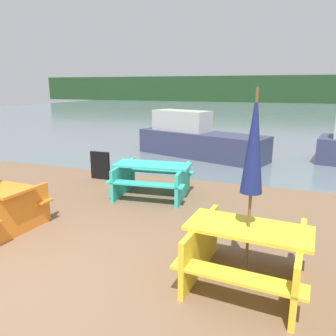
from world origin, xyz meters
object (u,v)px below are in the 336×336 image
at_px(picnic_table_yellow, 247,251).
at_px(picnic_table_teal, 152,177).
at_px(umbrella_navy, 254,144).
at_px(boat, 197,140).
at_px(signboard, 100,165).

height_order(picnic_table_yellow, picnic_table_teal, picnic_table_yellow).
bearing_deg(umbrella_navy, boat, 109.52).
xyz_separation_m(picnic_table_yellow, umbrella_navy, (0.00, -0.00, 1.36)).
xyz_separation_m(picnic_table_yellow, signboard, (-4.31, 3.62, -0.08)).
relative_size(umbrella_navy, signboard, 3.27).
distance_m(picnic_table_yellow, picnic_table_teal, 3.71).
relative_size(picnic_table_yellow, signboard, 2.15).
height_order(picnic_table_yellow, signboard, picnic_table_yellow).
bearing_deg(umbrella_navy, picnic_table_teal, 131.16).
relative_size(boat, signboard, 6.53).
distance_m(picnic_table_teal, boat, 4.62).
bearing_deg(picnic_table_yellow, signboard, 139.98).
xyz_separation_m(boat, signboard, (-1.69, -3.79, -0.23)).
bearing_deg(picnic_table_teal, picnic_table_yellow, -48.84).
bearing_deg(boat, signboard, -95.89).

